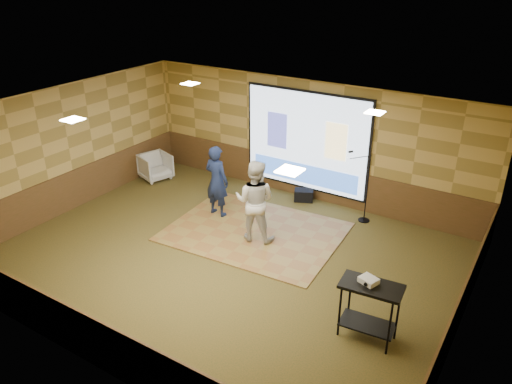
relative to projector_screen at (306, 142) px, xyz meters
The scene contains 19 objects.
ground 3.74m from the projector_screen, 90.00° to the right, with size 9.00×9.00×0.00m, color #323B1A.
room_shell 3.49m from the projector_screen, 90.00° to the right, with size 9.04×7.04×3.02m.
wainscot_back 1.00m from the projector_screen, 90.00° to the left, with size 9.00×0.04×0.95m, color #4A3718.
wainscot_front 6.99m from the projector_screen, 90.00° to the right, with size 9.00×0.04×0.95m, color #4A3718.
wainscot_left 5.73m from the projector_screen, 142.51° to the right, with size 0.04×7.00×0.95m, color #4A3718.
wainscot_right 5.73m from the projector_screen, 37.49° to the right, with size 0.04×7.00×0.95m, color #4A3718.
projector_screen is the anchor object (origin of this frame).
downlight_nw 3.12m from the projector_screen, 143.35° to the right, with size 0.32×0.32×0.02m, color #FFEDBF.
downlight_ne 3.12m from the projector_screen, 36.65° to the right, with size 0.32×0.32×0.02m, color #FFEDBF.
downlight_sw 5.61m from the projector_screen, 114.02° to the right, with size 0.32×0.32×0.02m, color #FFEDBF.
downlight_se 5.61m from the projector_screen, 65.98° to the right, with size 0.32×0.32×0.02m, color #FFEDBF.
dance_floor 2.67m from the projector_screen, 91.89° to the right, with size 3.73×2.84×0.03m, color olive.
player_left 2.44m from the projector_screen, 122.50° to the right, with size 0.63×0.41×1.72m, color #162045.
player_right 2.55m from the projector_screen, 87.92° to the right, with size 0.88×0.69×1.81m, color beige.
av_table 5.34m from the projector_screen, 51.74° to the right, with size 0.96×0.51×1.01m.
projector 5.23m from the projector_screen, 52.10° to the right, with size 0.27×0.22×0.09m, color white.
mic_stand 2.04m from the projector_screen, 13.39° to the right, with size 0.65×0.27×1.67m.
banquet_chair 4.31m from the projector_screen, 163.86° to the right, with size 0.76×0.78×0.71m, color gray.
duffel_bag 1.35m from the projector_screen, 61.92° to the right, with size 0.47×0.31×0.29m, color black.
Camera 1 is at (5.13, -7.02, 5.59)m, focal length 35.00 mm.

